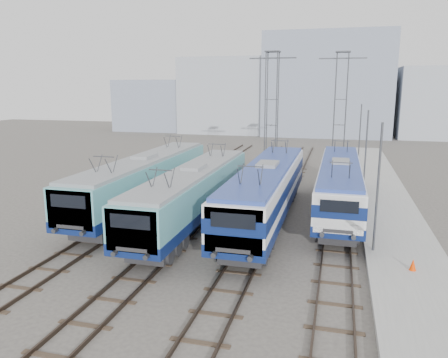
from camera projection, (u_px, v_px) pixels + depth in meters
ground at (206, 254)px, 23.29m from camera, size 160.00×160.00×0.00m
platform at (393, 222)px, 28.27m from camera, size 4.00×70.00×0.30m
locomotive_far_left at (144, 179)px, 31.10m from camera, size 2.93×18.53×3.49m
locomotive_center_left at (193, 191)px, 27.75m from camera, size 2.81×17.77×3.35m
locomotive_center_right at (267, 188)px, 27.88m from camera, size 2.95×18.66×3.51m
locomotive_far_right at (340, 182)px, 30.24m from camera, size 2.78×17.56×3.30m
catenary_tower_west at (272, 108)px, 42.71m from camera, size 4.50×1.20×12.00m
catenary_tower_east at (340, 108)px, 42.98m from camera, size 4.50×1.20×12.00m
mast_front at (377, 191)px, 22.30m from camera, size 0.12×0.12×7.00m
mast_mid at (365, 156)px, 33.65m from camera, size 0.12×0.12×7.00m
mast_rear at (360, 138)px, 44.99m from camera, size 0.12×0.12×7.00m
safety_cone at (413, 265)px, 20.39m from camera, size 0.31×0.31×0.55m
building_west at (231, 96)px, 83.97m from camera, size 18.00×12.00×14.00m
building_center at (327, 85)px, 79.04m from camera, size 22.00×14.00×18.00m
building_east at (446, 103)px, 74.66m from camera, size 16.00×12.00×12.00m
building_far_west at (155, 105)px, 88.39m from camera, size 14.00×10.00×10.00m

